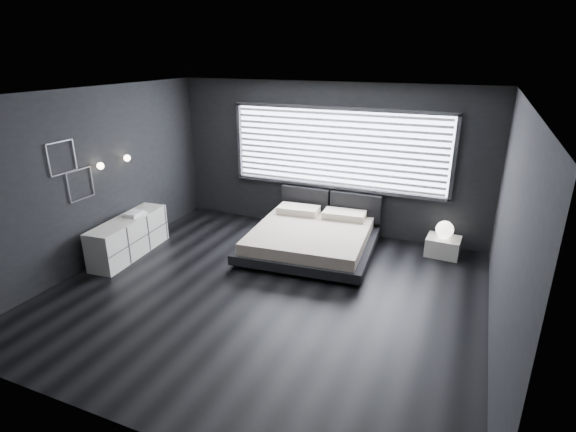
% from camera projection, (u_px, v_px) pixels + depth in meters
% --- Properties ---
extents(room, '(6.04, 6.00, 2.80)m').
position_uv_depth(room, '(263.00, 201.00, 6.05)').
color(room, black).
rests_on(room, ground).
extents(window, '(4.14, 0.09, 1.52)m').
position_uv_depth(window, '(337.00, 149.00, 8.23)').
color(window, white).
rests_on(window, ground).
extents(headboard, '(1.96, 0.16, 0.52)m').
position_uv_depth(headboard, '(330.00, 203.00, 8.57)').
color(headboard, black).
rests_on(headboard, ground).
extents(sconce_near, '(0.18, 0.11, 0.11)m').
position_uv_depth(sconce_near, '(100.00, 166.00, 7.08)').
color(sconce_near, silver).
rests_on(sconce_near, ground).
extents(sconce_far, '(0.18, 0.11, 0.11)m').
position_uv_depth(sconce_far, '(127.00, 158.00, 7.60)').
color(sconce_far, silver).
rests_on(sconce_far, ground).
extents(wall_art_upper, '(0.01, 0.48, 0.48)m').
position_uv_depth(wall_art_upper, '(62.00, 158.00, 6.51)').
color(wall_art_upper, '#47474C').
rests_on(wall_art_upper, ground).
extents(wall_art_lower, '(0.01, 0.48, 0.48)m').
position_uv_depth(wall_art_lower, '(81.00, 184.00, 6.89)').
color(wall_art_lower, '#47474C').
rests_on(wall_art_lower, ground).
extents(bed, '(2.30, 2.21, 0.55)m').
position_uv_depth(bed, '(310.00, 238.00, 7.77)').
color(bed, black).
rests_on(bed, ground).
extents(nightstand, '(0.57, 0.49, 0.32)m').
position_uv_depth(nightstand, '(443.00, 246.00, 7.68)').
color(nightstand, silver).
rests_on(nightstand, ground).
extents(orb_lamp, '(0.29, 0.29, 0.29)m').
position_uv_depth(orb_lamp, '(445.00, 229.00, 7.59)').
color(orb_lamp, white).
rests_on(orb_lamp, nightstand).
extents(dresser, '(0.61, 1.68, 0.66)m').
position_uv_depth(dresser, '(129.00, 237.00, 7.64)').
color(dresser, silver).
rests_on(dresser, ground).
extents(book_stack, '(0.27, 0.35, 0.07)m').
position_uv_depth(book_stack, '(134.00, 214.00, 7.66)').
color(book_stack, white).
rests_on(book_stack, dresser).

